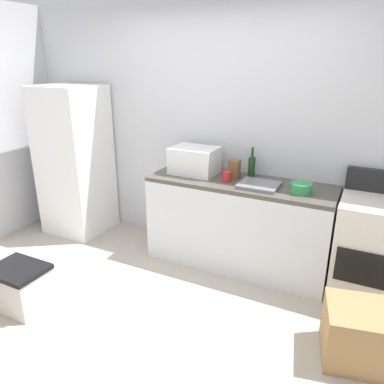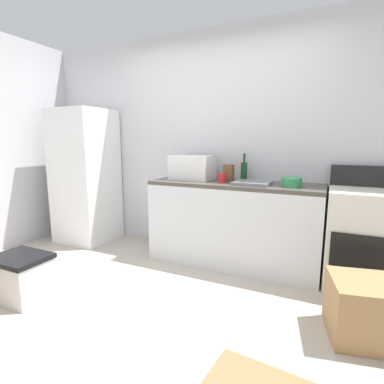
{
  "view_description": "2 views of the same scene",
  "coord_description": "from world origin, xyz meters",
  "px_view_note": "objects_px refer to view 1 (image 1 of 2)",
  "views": [
    {
      "loc": [
        1.4,
        -2.05,
        2.03
      ],
      "look_at": [
        0.0,
        0.75,
        0.89
      ],
      "focal_mm": 34.73,
      "sensor_mm": 36.0,
      "label": 1
    },
    {
      "loc": [
        1.22,
        -1.83,
        1.34
      ],
      "look_at": [
        0.03,
        0.7,
        0.85
      ],
      "focal_mm": 27.82,
      "sensor_mm": 36.0,
      "label": 2
    }
  ],
  "objects_px": {
    "knife_block": "(234,169)",
    "storage_bin": "(21,287)",
    "refrigerator": "(75,161)",
    "wine_bottle": "(252,166)",
    "cardboard_box_large": "(363,335)",
    "microwave": "(194,160)",
    "stove_oven": "(372,248)",
    "mixing_bowl": "(301,188)",
    "coffee_mug": "(227,177)"
  },
  "relations": [
    {
      "from": "storage_bin",
      "to": "coffee_mug",
      "type": "bearing_deg",
      "value": 47.95
    },
    {
      "from": "wine_bottle",
      "to": "mixing_bowl",
      "type": "xyz_separation_m",
      "value": [
        0.54,
        -0.25,
        -0.06
      ]
    },
    {
      "from": "wine_bottle",
      "to": "mixing_bowl",
      "type": "distance_m",
      "value": 0.6
    },
    {
      "from": "cardboard_box_large",
      "to": "wine_bottle",
      "type": "bearing_deg",
      "value": 138.97
    },
    {
      "from": "refrigerator",
      "to": "microwave",
      "type": "bearing_deg",
      "value": 3.57
    },
    {
      "from": "stove_oven",
      "to": "refrigerator",
      "type": "bearing_deg",
      "value": -179.03
    },
    {
      "from": "cardboard_box_large",
      "to": "storage_bin",
      "type": "height_order",
      "value": "cardboard_box_large"
    },
    {
      "from": "microwave",
      "to": "knife_block",
      "type": "xyz_separation_m",
      "value": [
        0.42,
        0.03,
        -0.05
      ]
    },
    {
      "from": "refrigerator",
      "to": "cardboard_box_large",
      "type": "bearing_deg",
      "value": -13.66
    },
    {
      "from": "stove_oven",
      "to": "mixing_bowl",
      "type": "relative_size",
      "value": 5.79
    },
    {
      "from": "wine_bottle",
      "to": "knife_block",
      "type": "distance_m",
      "value": 0.18
    },
    {
      "from": "storage_bin",
      "to": "cardboard_box_large",
      "type": "bearing_deg",
      "value": 13.77
    },
    {
      "from": "microwave",
      "to": "knife_block",
      "type": "height_order",
      "value": "microwave"
    },
    {
      "from": "microwave",
      "to": "cardboard_box_large",
      "type": "xyz_separation_m",
      "value": [
        1.75,
        -0.89,
        -0.83
      ]
    },
    {
      "from": "stove_oven",
      "to": "coffee_mug",
      "type": "relative_size",
      "value": 11.0
    },
    {
      "from": "stove_oven",
      "to": "mixing_bowl",
      "type": "distance_m",
      "value": 0.8
    },
    {
      "from": "refrigerator",
      "to": "storage_bin",
      "type": "height_order",
      "value": "refrigerator"
    },
    {
      "from": "refrigerator",
      "to": "microwave",
      "type": "relative_size",
      "value": 3.77
    },
    {
      "from": "knife_block",
      "to": "storage_bin",
      "type": "relative_size",
      "value": 0.39
    },
    {
      "from": "mixing_bowl",
      "to": "storage_bin",
      "type": "xyz_separation_m",
      "value": [
        -1.99,
        -1.43,
        -0.75
      ]
    },
    {
      "from": "microwave",
      "to": "wine_bottle",
      "type": "xyz_separation_m",
      "value": [
        0.57,
        0.13,
        -0.03
      ]
    },
    {
      "from": "stove_oven",
      "to": "microwave",
      "type": "height_order",
      "value": "microwave"
    },
    {
      "from": "microwave",
      "to": "mixing_bowl",
      "type": "distance_m",
      "value": 1.11
    },
    {
      "from": "refrigerator",
      "to": "wine_bottle",
      "type": "height_order",
      "value": "refrigerator"
    },
    {
      "from": "mixing_bowl",
      "to": "cardboard_box_large",
      "type": "relative_size",
      "value": 0.37
    },
    {
      "from": "microwave",
      "to": "knife_block",
      "type": "bearing_deg",
      "value": 4.17
    },
    {
      "from": "wine_bottle",
      "to": "storage_bin",
      "type": "bearing_deg",
      "value": -131.01
    },
    {
      "from": "coffee_mug",
      "to": "stove_oven",
      "type": "bearing_deg",
      "value": 3.04
    },
    {
      "from": "stove_oven",
      "to": "cardboard_box_large",
      "type": "bearing_deg",
      "value": -89.25
    },
    {
      "from": "refrigerator",
      "to": "stove_oven",
      "type": "distance_m",
      "value": 3.3
    },
    {
      "from": "refrigerator",
      "to": "microwave",
      "type": "xyz_separation_m",
      "value": [
        1.53,
        0.1,
        0.17
      ]
    },
    {
      "from": "stove_oven",
      "to": "cardboard_box_large",
      "type": "distance_m",
      "value": 0.89
    },
    {
      "from": "microwave",
      "to": "storage_bin",
      "type": "xyz_separation_m",
      "value": [
        -0.89,
        -1.54,
        -0.84
      ]
    },
    {
      "from": "knife_block",
      "to": "cardboard_box_large",
      "type": "height_order",
      "value": "knife_block"
    },
    {
      "from": "stove_oven",
      "to": "cardboard_box_large",
      "type": "height_order",
      "value": "stove_oven"
    },
    {
      "from": "knife_block",
      "to": "mixing_bowl",
      "type": "xyz_separation_m",
      "value": [
        0.68,
        -0.15,
        -0.04
      ]
    },
    {
      "from": "microwave",
      "to": "coffee_mug",
      "type": "xyz_separation_m",
      "value": [
        0.4,
        -0.11,
        -0.09
      ]
    },
    {
      "from": "microwave",
      "to": "knife_block",
      "type": "relative_size",
      "value": 2.56
    },
    {
      "from": "refrigerator",
      "to": "knife_block",
      "type": "bearing_deg",
      "value": 3.7
    },
    {
      "from": "knife_block",
      "to": "mixing_bowl",
      "type": "distance_m",
      "value": 0.7
    },
    {
      "from": "mixing_bowl",
      "to": "cardboard_box_large",
      "type": "xyz_separation_m",
      "value": [
        0.64,
        -0.78,
        -0.74
      ]
    },
    {
      "from": "microwave",
      "to": "storage_bin",
      "type": "relative_size",
      "value": 1.0
    },
    {
      "from": "refrigerator",
      "to": "storage_bin",
      "type": "distance_m",
      "value": 1.72
    },
    {
      "from": "cardboard_box_large",
      "to": "storage_bin",
      "type": "xyz_separation_m",
      "value": [
        -2.64,
        -0.65,
        -0.01
      ]
    },
    {
      "from": "wine_bottle",
      "to": "storage_bin",
      "type": "height_order",
      "value": "wine_bottle"
    },
    {
      "from": "stove_oven",
      "to": "wine_bottle",
      "type": "distance_m",
      "value": 1.3
    },
    {
      "from": "mixing_bowl",
      "to": "microwave",
      "type": "bearing_deg",
      "value": 174.08
    },
    {
      "from": "coffee_mug",
      "to": "cardboard_box_large",
      "type": "xyz_separation_m",
      "value": [
        1.35,
        -0.78,
        -0.75
      ]
    },
    {
      "from": "knife_block",
      "to": "storage_bin",
      "type": "distance_m",
      "value": 2.2
    },
    {
      "from": "refrigerator",
      "to": "stove_oven",
      "type": "bearing_deg",
      "value": 0.97
    }
  ]
}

